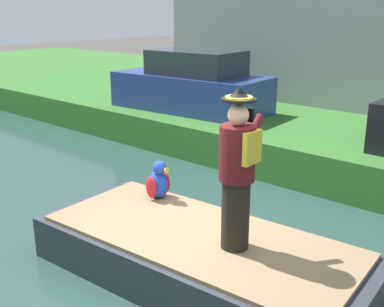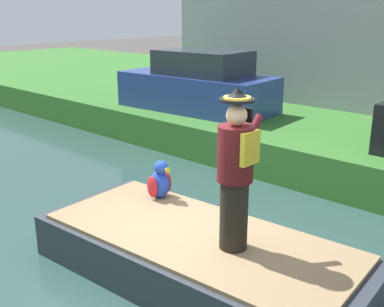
{
  "view_description": "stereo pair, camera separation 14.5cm",
  "coord_description": "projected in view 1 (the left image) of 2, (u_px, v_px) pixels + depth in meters",
  "views": [
    {
      "loc": [
        -3.97,
        -3.61,
        3.34
      ],
      "look_at": [
        0.25,
        0.06,
        1.61
      ],
      "focal_mm": 43.88,
      "sensor_mm": 36.0,
      "label": 1
    },
    {
      "loc": [
        -3.88,
        -3.72,
        3.34
      ],
      "look_at": [
        0.25,
        0.06,
        1.61
      ],
      "focal_mm": 43.88,
      "sensor_mm": 36.0,
      "label": 2
    }
  ],
  "objects": [
    {
      "name": "canal_water",
      "position": [
        183.0,
        273.0,
        6.1
      ],
      "size": [
        6.83,
        48.0,
        0.1
      ],
      "primitive_type": "cube",
      "color": "#2D4C47",
      "rests_on": "ground"
    },
    {
      "name": "boat",
      "position": [
        199.0,
        256.0,
        5.83
      ],
      "size": [
        2.1,
        4.32,
        0.61
      ],
      "color": "#333842",
      "rests_on": "canal_water"
    },
    {
      "name": "parrot_plush",
      "position": [
        158.0,
        182.0,
        6.75
      ],
      "size": [
        0.36,
        0.34,
        0.57
      ],
      "color": "blue",
      "rests_on": "boat"
    },
    {
      "name": "person_pirate",
      "position": [
        237.0,
        171.0,
        5.15
      ],
      "size": [
        0.61,
        0.42,
        1.85
      ],
      "rotation": [
        0.0,
        0.0,
        0.09
      ],
      "color": "black",
      "rests_on": "boat"
    },
    {
      "name": "parked_car_blue",
      "position": [
        192.0,
        85.0,
        11.81
      ],
      "size": [
        1.98,
        4.11,
        1.5
      ],
      "color": "#2D4293",
      "rests_on": "grass_bank_far"
    },
    {
      "name": "ground_plane",
      "position": [
        183.0,
        276.0,
        6.11
      ],
      "size": [
        80.0,
        80.0,
        0.0
      ],
      "primitive_type": "plane",
      "color": "#4C4742"
    }
  ]
}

